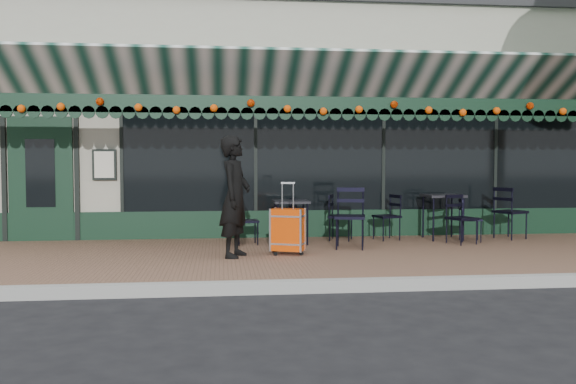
{
  "coord_description": "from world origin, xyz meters",
  "views": [
    {
      "loc": [
        -1.65,
        -7.2,
        1.58
      ],
      "look_at": [
        -0.67,
        1.6,
        1.12
      ],
      "focal_mm": 38.0,
      "sensor_mm": 36.0,
      "label": 1
    }
  ],
  "objects": [
    {
      "name": "chair_a_left",
      "position": [
        1.32,
        3.4,
        0.56
      ],
      "size": [
        0.51,
        0.51,
        0.83
      ],
      "primitive_type": null,
      "rotation": [
        0.0,
        0.0,
        -1.3
      ],
      "color": "black",
      "rests_on": "sidewalk"
    },
    {
      "name": "chair_a_right",
      "position": [
        2.72,
        3.03,
        0.53
      ],
      "size": [
        0.46,
        0.46,
        0.76
      ],
      "primitive_type": null,
      "rotation": [
        0.0,
        0.0,
        1.34
      ],
      "color": "black",
      "rests_on": "sidewalk"
    },
    {
      "name": "ground",
      "position": [
        0.0,
        0.0,
        0.0
      ],
      "size": [
        80.0,
        80.0,
        0.0
      ],
      "primitive_type": "plane",
      "color": "black",
      "rests_on": "ground"
    },
    {
      "name": "curb",
      "position": [
        0.0,
        -0.08,
        0.07
      ],
      "size": [
        18.0,
        0.16,
        0.15
      ],
      "primitive_type": "cube",
      "color": "#9E9E99",
      "rests_on": "ground"
    },
    {
      "name": "chair_solo",
      "position": [
        -1.2,
        3.11,
        0.54
      ],
      "size": [
        0.42,
        0.42,
        0.77
      ],
      "primitive_type": null,
      "rotation": [
        0.0,
        0.0,
        1.65
      ],
      "color": "black",
      "rests_on": "sidewalk"
    },
    {
      "name": "sidewalk",
      "position": [
        0.0,
        2.0,
        0.07
      ],
      "size": [
        18.0,
        4.0,
        0.15
      ],
      "primitive_type": "cube",
      "color": "brown",
      "rests_on": "ground"
    },
    {
      "name": "chair_a_extra",
      "position": [
        3.6,
        3.32,
        0.63
      ],
      "size": [
        0.64,
        0.64,
        0.96
      ],
      "primitive_type": null,
      "rotation": [
        0.0,
        0.0,
        2.0
      ],
      "color": "black",
      "rests_on": "sidewalk"
    },
    {
      "name": "chair_b_right",
      "position": [
        0.49,
        3.44,
        0.57
      ],
      "size": [
        0.53,
        0.53,
        0.83
      ],
      "primitive_type": null,
      "rotation": [
        0.0,
        0.0,
        1.22
      ],
      "color": "black",
      "rests_on": "sidewalk"
    },
    {
      "name": "woman",
      "position": [
        -1.43,
        1.77,
        1.04
      ],
      "size": [
        0.63,
        0.76,
        1.79
      ],
      "primitive_type": "imported",
      "rotation": [
        0.0,
        0.0,
        1.21
      ],
      "color": "black",
      "rests_on": "sidewalk"
    },
    {
      "name": "chair_b_front",
      "position": [
        0.44,
        2.43,
        0.65
      ],
      "size": [
        0.61,
        0.61,
        1.0
      ],
      "primitive_type": null,
      "rotation": [
        0.0,
        0.0,
        -0.25
      ],
      "color": "black",
      "rests_on": "sidewalk"
    },
    {
      "name": "restaurant_building",
      "position": [
        0.0,
        7.84,
        2.27
      ],
      "size": [
        12.0,
        9.6,
        4.5
      ],
      "color": "#AAA693",
      "rests_on": "ground"
    },
    {
      "name": "chair_b_left",
      "position": [
        -0.52,
        3.49,
        0.53
      ],
      "size": [
        0.46,
        0.46,
        0.76
      ],
      "primitive_type": null,
      "rotation": [
        0.0,
        0.0,
        -1.33
      ],
      "color": "black",
      "rests_on": "sidewalk"
    },
    {
      "name": "cafe_table_a",
      "position": [
        2.35,
        3.39,
        0.88
      ],
      "size": [
        0.66,
        0.66,
        0.81
      ],
      "color": "black",
      "rests_on": "sidewalk"
    },
    {
      "name": "cafe_table_b",
      "position": [
        -0.45,
        3.12,
        0.81
      ],
      "size": [
        0.6,
        0.6,
        0.74
      ],
      "color": "black",
      "rests_on": "sidewalk"
    },
    {
      "name": "chair_a_front",
      "position": [
        2.45,
        2.75,
        0.58
      ],
      "size": [
        0.55,
        0.55,
        0.85
      ],
      "primitive_type": null,
      "rotation": [
        0.0,
        0.0,
        0.37
      ],
      "color": "black",
      "rests_on": "sidewalk"
    },
    {
      "name": "suitcase",
      "position": [
        -0.64,
        1.9,
        0.51
      ],
      "size": [
        0.54,
        0.43,
        1.09
      ],
      "rotation": [
        0.0,
        0.0,
        -0.4
      ],
      "color": "#DA4106",
      "rests_on": "sidewalk"
    }
  ]
}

